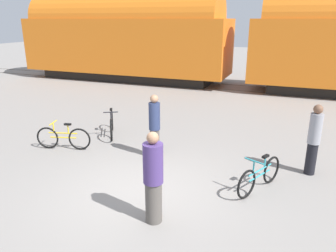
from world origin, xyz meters
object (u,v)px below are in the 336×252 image
(person_in_navy, at_px, (155,126))
(person_in_purple, at_px, (153,178))
(bicycle_yellow, at_px, (63,138))
(bicycle_black, at_px, (112,124))
(person_in_grey, at_px, (314,139))
(freight_train, at_px, (241,38))
(bicycle_teal, at_px, (260,176))

(person_in_navy, bearing_deg, person_in_purple, -164.77)
(bicycle_yellow, relative_size, bicycle_black, 1.03)
(person_in_grey, height_order, person_in_navy, same)
(bicycle_black, xyz_separation_m, person_in_purple, (3.22, -3.93, 0.52))
(freight_train, bearing_deg, bicycle_black, -104.99)
(bicycle_yellow, relative_size, person_in_navy, 0.90)
(person_in_navy, bearing_deg, bicycle_black, 53.21)
(person_in_purple, bearing_deg, bicycle_yellow, 141.11)
(person_in_grey, relative_size, person_in_navy, 1.00)
(bicycle_yellow, height_order, person_in_grey, person_in_grey)
(bicycle_black, bearing_deg, bicycle_teal, -21.91)
(freight_train, distance_m, bicycle_teal, 11.83)
(bicycle_teal, height_order, person_in_grey, person_in_grey)
(bicycle_black, xyz_separation_m, person_in_navy, (2.03, -1.12, 0.53))
(bicycle_black, bearing_deg, person_in_grey, -6.53)
(bicycle_black, bearing_deg, bicycle_yellow, -113.80)
(freight_train, distance_m, person_in_navy, 10.63)
(bicycle_black, relative_size, person_in_navy, 0.87)
(person_in_purple, bearing_deg, freight_train, 85.25)
(person_in_navy, bearing_deg, freight_train, -10.43)
(bicycle_black, height_order, person_in_grey, person_in_grey)
(bicycle_yellow, xyz_separation_m, person_in_purple, (3.92, -2.36, 0.55))
(freight_train, height_order, bicycle_teal, freight_train)
(bicycle_teal, relative_size, bicycle_black, 0.99)
(person_in_grey, height_order, person_in_purple, person_in_purple)
(bicycle_teal, distance_m, person_in_grey, 1.78)
(freight_train, bearing_deg, person_in_grey, -70.70)
(bicycle_yellow, bearing_deg, person_in_grey, 7.49)
(bicycle_black, distance_m, person_in_purple, 5.11)
(person_in_purple, bearing_deg, bicycle_teal, 40.66)
(person_in_navy, bearing_deg, bicycle_teal, -114.39)
(freight_train, bearing_deg, person_in_navy, -92.60)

